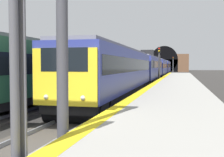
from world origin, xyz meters
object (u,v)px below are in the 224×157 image
railway_signal_far (173,64)px  catenary_mast_near (110,58)px  railway_signal_mid (159,63)px  catenary_mast_far (109,60)px  train_main_approaching (154,68)px  railway_signal_near (14,31)px  train_adjacent_platform (76,68)px

railway_signal_far → catenary_mast_near: catenary_mast_near is taller
railway_signal_mid → catenary_mast_far: catenary_mast_far is taller
train_main_approaching → railway_signal_far: railway_signal_far is taller
railway_signal_mid → catenary_mast_far: bearing=-152.4°
railway_signal_mid → railway_signal_far: (62.04, -0.00, 0.32)m
train_main_approaching → catenary_mast_far: bearing=-137.4°
train_main_approaching → railway_signal_near: (-45.80, -1.85, 0.99)m
railway_signal_mid → railway_signal_far: bearing=-180.0°
railway_signal_far → catenary_mast_far: size_ratio=0.76×
catenary_mast_near → catenary_mast_far: (-1.60, 0.00, -0.54)m
railway_signal_near → train_adjacent_platform: bearing=-162.3°
train_main_approaching → railway_signal_far: (49.20, -1.85, 1.03)m
train_main_approaching → railway_signal_mid: railway_signal_mid is taller
train_main_approaching → railway_signal_mid: 12.99m
railway_signal_far → catenary_mast_far: (-37.31, 12.92, 0.52)m
train_main_approaching → railway_signal_mid: bearing=7.9°
train_main_approaching → catenary_mast_far: catenary_mast_far is taller
railway_signal_near → train_main_approaching: bearing=-177.7°
railway_signal_mid → railway_signal_far: size_ratio=0.89×
railway_signal_mid → catenary_mast_near: (26.33, 12.92, 1.37)m
railway_signal_near → railway_signal_far: railway_signal_far is taller
railway_signal_mid → catenary_mast_near: bearing=-153.9°
catenary_mast_far → catenary_mast_near: bearing=-0.2°
railway_signal_near → catenary_mast_near: (59.29, 12.92, 1.09)m
railway_signal_far → catenary_mast_far: bearing=-19.1°
railway_signal_near → railway_signal_far: bearing=-180.0°
railway_signal_mid → catenary_mast_far: (24.73, 12.92, 0.83)m
catenary_mast_near → train_main_approaching: bearing=-140.6°
railway_signal_mid → catenary_mast_far: size_ratio=0.68×
train_main_approaching → train_adjacent_platform: size_ratio=2.13×
railway_signal_mid → railway_signal_far: railway_signal_far is taller
railway_signal_mid → catenary_mast_far: 27.91m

